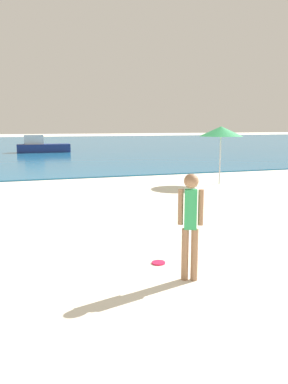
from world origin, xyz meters
The scene contains 5 objects.
water centered at (0.00, 45.87, 0.03)m, with size 160.00×60.00×0.06m, color #1E6B9E.
person_standing centered at (-0.47, 4.28, 0.93)m, with size 0.35×0.22×1.64m.
frisbee centered at (-0.67, 5.08, 0.01)m, with size 0.23×0.23×0.03m, color #E51E4C.
boat_near centered at (-1.07, 32.17, 0.56)m, with size 4.30×1.43×1.45m.
beach_umbrella centered at (4.71, 12.62, 2.08)m, with size 1.71×1.71×2.28m.
Camera 1 is at (-2.83, -0.72, 2.34)m, focal length 35.51 mm.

